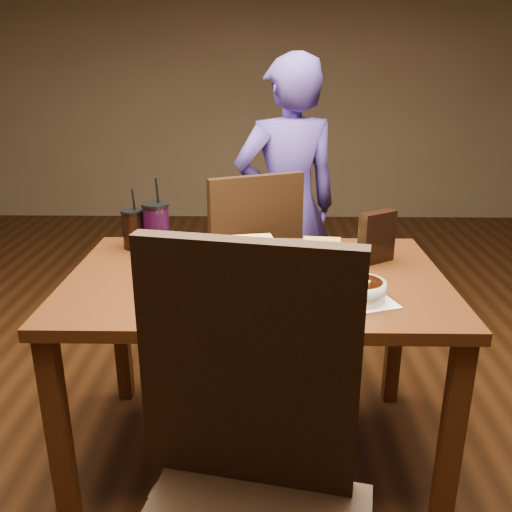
# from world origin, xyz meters

# --- Properties ---
(ground) EXTENTS (6.00, 6.00, 0.00)m
(ground) POSITION_xyz_m (0.00, 0.00, 0.00)
(ground) COLOR #381C0B
(ground) RESTS_ON ground
(dining_table) EXTENTS (1.30, 0.85, 0.75)m
(dining_table) POSITION_xyz_m (0.00, 0.00, 0.66)
(dining_table) COLOR #4B240F
(dining_table) RESTS_ON ground
(chair_near) EXTENTS (0.57, 0.57, 1.11)m
(chair_near) POSITION_xyz_m (-0.01, -0.85, 0.62)
(chair_near) COLOR black
(chair_near) RESTS_ON ground
(chair_far) EXTENTS (0.57, 0.59, 1.00)m
(chair_far) POSITION_xyz_m (-0.01, 0.61, 0.56)
(chair_far) COLOR black
(chair_far) RESTS_ON ground
(diner) EXTENTS (0.63, 0.50, 1.50)m
(diner) POSITION_xyz_m (0.14, 0.93, 0.75)
(diner) COLOR #423085
(diner) RESTS_ON ground
(tray_near) EXTENTS (0.46, 0.37, 0.02)m
(tray_near) POSITION_xyz_m (-0.11, -0.15, 0.76)
(tray_near) COLOR #2E3A23
(tray_near) RESTS_ON dining_table
(tray_far) EXTENTS (0.44, 0.35, 0.02)m
(tray_far) POSITION_xyz_m (0.10, 0.16, 0.76)
(tray_far) COLOR #2E3A23
(tray_far) RESTS_ON dining_table
(salad_bowl) EXTENTS (0.21, 0.21, 0.07)m
(salad_bowl) POSITION_xyz_m (-0.09, -0.14, 0.80)
(salad_bowl) COLOR silver
(salad_bowl) RESTS_ON tray_near
(soup_bowl) EXTENTS (0.24, 0.24, 0.08)m
(soup_bowl) POSITION_xyz_m (0.33, -0.21, 0.78)
(soup_bowl) COLOR white
(soup_bowl) RESTS_ON dining_table
(sandwich_near) EXTENTS (0.12, 0.11, 0.05)m
(sandwich_near) POSITION_xyz_m (-0.27, -0.10, 0.79)
(sandwich_near) COLOR #593819
(sandwich_near) RESTS_ON tray_near
(sandwich_far) EXTENTS (0.18, 0.12, 0.07)m
(sandwich_far) POSITION_xyz_m (-0.02, 0.16, 0.80)
(sandwich_far) COLOR tan
(sandwich_far) RESTS_ON tray_far
(baguette_near) EXTENTS (0.11, 0.06, 0.05)m
(baguette_near) POSITION_xyz_m (0.02, -0.30, 0.80)
(baguette_near) COLOR #AD7533
(baguette_near) RESTS_ON tray_near
(baguette_far) EXTENTS (0.14, 0.08, 0.07)m
(baguette_far) POSITION_xyz_m (0.24, 0.17, 0.80)
(baguette_far) COLOR #AD7533
(baguette_far) RESTS_ON tray_far
(cup_cola) EXTENTS (0.09, 0.09, 0.24)m
(cup_cola) POSITION_xyz_m (-0.49, 0.29, 0.83)
(cup_cola) COLOR black
(cup_cola) RESTS_ON dining_table
(cup_berry) EXTENTS (0.11, 0.11, 0.29)m
(cup_berry) POSITION_xyz_m (-0.39, 0.27, 0.84)
(cup_berry) COLOR black
(cup_berry) RESTS_ON dining_table
(chip_bag) EXTENTS (0.15, 0.12, 0.19)m
(chip_bag) POSITION_xyz_m (0.44, 0.14, 0.85)
(chip_bag) COLOR black
(chip_bag) RESTS_ON dining_table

